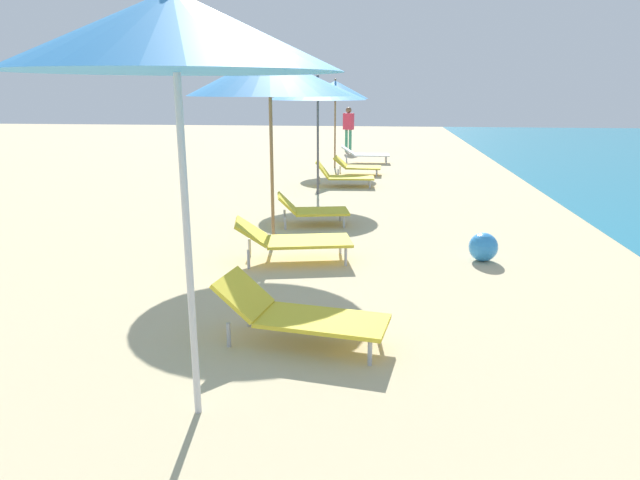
% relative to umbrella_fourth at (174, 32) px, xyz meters
% --- Properties ---
extents(umbrella_fourth, '(2.09, 2.09, 2.92)m').
position_rel_umbrella_fourth_xyz_m(umbrella_fourth, '(0.00, 0.00, 0.00)').
color(umbrella_fourth, silver).
rests_on(umbrella_fourth, ground).
extents(lounger_fourth_shoreside, '(1.62, 0.82, 0.61)m').
position_rel_umbrella_fourth_xyz_m(lounger_fourth_shoreside, '(0.57, 1.21, -2.31)').
color(lounger_fourth_shoreside, yellow).
rests_on(lounger_fourth_shoreside, ground).
extents(umbrella_fifth, '(2.38, 2.38, 2.83)m').
position_rel_umbrella_fourth_xyz_m(umbrella_fifth, '(-0.33, 4.65, -0.14)').
color(umbrella_fifth, olive).
rests_on(umbrella_fifth, ground).
extents(lounger_fifth_shoreside, '(1.31, 0.86, 0.55)m').
position_rel_umbrella_fourth_xyz_m(lounger_fifth_shoreside, '(0.10, 5.86, -2.34)').
color(lounger_fifth_shoreside, yellow).
rests_on(lounger_fifth_shoreside, ground).
extents(lounger_fifth_inland, '(1.66, 0.96, 0.59)m').
position_rel_umbrella_fourth_xyz_m(lounger_fifth_inland, '(0.10, 3.74, -2.30)').
color(lounger_fifth_inland, yellow).
rests_on(lounger_fifth_inland, ground).
extents(umbrella_sixth, '(2.08, 2.08, 2.56)m').
position_rel_umbrella_fourth_xyz_m(umbrella_sixth, '(-0.12, 8.77, -0.34)').
color(umbrella_sixth, '#4C4C51').
rests_on(umbrella_sixth, ground).
extents(lounger_sixth_shoreside, '(1.42, 0.66, 0.62)m').
position_rel_umbrella_fourth_xyz_m(lounger_sixth_shoreside, '(0.35, 9.85, -2.34)').
color(lounger_sixth_shoreside, yellow).
rests_on(lounger_sixth_shoreside, ground).
extents(umbrella_farthest, '(1.90, 1.90, 2.56)m').
position_rel_umbrella_fourth_xyz_m(umbrella_farthest, '(-0.11, 13.08, -0.37)').
color(umbrella_farthest, olive).
rests_on(umbrella_farthest, ground).
extents(lounger_farthest_shoreside, '(1.56, 0.74, 0.54)m').
position_rel_umbrella_fourth_xyz_m(lounger_farthest_shoreside, '(0.73, 14.38, -2.33)').
color(lounger_farthest_shoreside, white).
rests_on(lounger_farthest_shoreside, ground).
extents(lounger_farthest_inland, '(1.29, 0.72, 0.49)m').
position_rel_umbrella_fourth_xyz_m(lounger_farthest_inland, '(0.59, 11.80, -2.37)').
color(lounger_farthest_inland, yellow).
rests_on(lounger_farthest_inland, ground).
extents(person_walking_near, '(0.42, 0.36, 1.62)m').
position_rel_umbrella_fourth_xyz_m(person_walking_near, '(0.01, 17.72, -1.64)').
color(person_walking_near, '#3F9972').
rests_on(person_walking_near, ground).
extents(beach_ball, '(0.39, 0.39, 0.39)m').
position_rel_umbrella_fourth_xyz_m(beach_ball, '(2.69, 4.04, -2.42)').
color(beach_ball, '#338CD8').
rests_on(beach_ball, ground).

